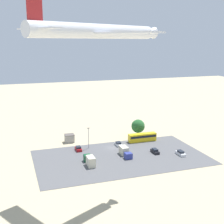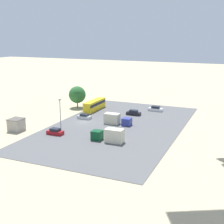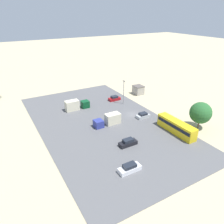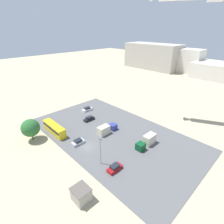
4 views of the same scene
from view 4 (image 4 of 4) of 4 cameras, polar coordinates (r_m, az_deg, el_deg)
The scene contains 15 objects.
ground_plane at distance 55.36m, azimuth -7.78°, elevation -11.12°, with size 400.00×400.00×0.00m, color tan.
parking_lot_surface at distance 60.79m, azimuth 0.14°, elevation -7.06°, with size 59.37×33.82×0.08m.
shed_building at distance 40.97m, azimuth -10.05°, elevation -24.97°, with size 3.80×3.47×3.22m.
bus at distance 63.54m, azimuth -18.34°, elevation -5.07°, with size 11.56×2.59×3.23m.
parked_car_0 at distance 77.33m, azimuth -8.10°, elevation 0.92°, with size 1.81×4.67×1.65m.
parked_car_1 at distance 69.17m, azimuth -7.46°, elevation -2.21°, with size 1.74×4.42×1.63m.
parked_car_2 at distance 46.88m, azimuth 0.89°, elevation -17.80°, with size 1.92×4.12×1.60m.
parked_car_3 at distance 56.55m, azimuth -11.03°, elevation -9.62°, with size 1.99×4.01×1.51m.
parked_truck_0 at distance 60.59m, azimuth -1.86°, elevation -5.65°, with size 2.41×7.65×2.92m.
parked_truck_1 at distance 55.55m, azimuth 11.33°, elevation -9.32°, with size 2.31×7.72×3.20m.
tree_near_shed at distance 61.18m, azimuth -25.08°, elevation -4.73°, with size 5.72×5.72×7.32m.
light_pole_lot_centre at distance 46.23m, azimuth -3.81°, elevation -12.37°, with size 0.90×0.28×8.06m.
horizon_terminal_block at distance 158.55m, azimuth 21.58°, elevation 15.51°, with size 32.41×13.20×18.11m.
horizon_parking_garage at distance 164.36m, azimuth 13.12°, elevation 17.35°, with size 47.63×20.47×20.61m.
horizon_office_block at distance 146.28m, azimuth 30.16°, elevation 11.61°, with size 25.85×22.17×10.75m.
Camera 4 is at (36.52, -25.11, 33.18)m, focal length 28.00 mm.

